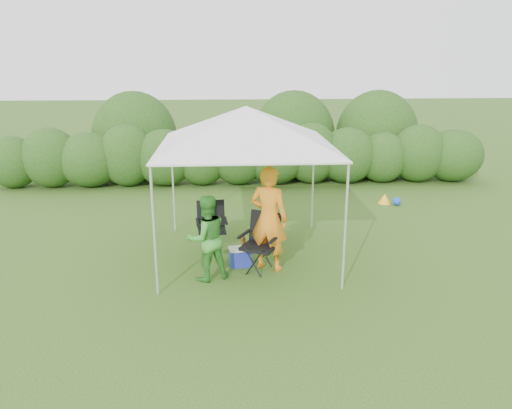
{
  "coord_description": "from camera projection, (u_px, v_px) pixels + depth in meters",
  "views": [
    {
      "loc": [
        -0.37,
        -8.35,
        3.7
      ],
      "look_at": [
        0.17,
        0.4,
        1.05
      ],
      "focal_mm": 35.0,
      "sensor_mm": 36.0,
      "label": 1
    }
  ],
  "objects": [
    {
      "name": "canopy",
      "position": [
        246.0,
        127.0,
        8.83
      ],
      "size": [
        3.1,
        3.1,
        2.83
      ],
      "color": "silver",
      "rests_on": "ground"
    },
    {
      "name": "ground",
      "position": [
        248.0,
        266.0,
        9.07
      ],
      "size": [
        70.0,
        70.0,
        0.0
      ],
      "primitive_type": "plane",
      "color": "#3A5E1D"
    },
    {
      "name": "cooler",
      "position": [
        240.0,
        257.0,
        9.06
      ],
      "size": [
        0.44,
        0.34,
        0.34
      ],
      "rotation": [
        0.0,
        0.0,
        0.14
      ],
      "color": "#2433A6",
      "rests_on": "ground"
    },
    {
      "name": "hedge",
      "position": [
        242.0,
        157.0,
        14.57
      ],
      "size": [
        14.54,
        1.53,
        1.8
      ],
      "color": "#2A5019",
      "rests_on": "ground"
    },
    {
      "name": "chair_left",
      "position": [
        211.0,
        223.0,
        9.72
      ],
      "size": [
        0.63,
        0.58,
        0.96
      ],
      "rotation": [
        0.0,
        0.0,
        0.09
      ],
      "color": "black",
      "rests_on": "ground"
    },
    {
      "name": "chair_right",
      "position": [
        262.0,
        238.0,
        8.8
      ],
      "size": [
        0.79,
        0.78,
        1.03
      ],
      "rotation": [
        0.0,
        0.0,
        -0.49
      ],
      "color": "black",
      "rests_on": "ground"
    },
    {
      "name": "bottle",
      "position": [
        244.0,
        242.0,
        8.94
      ],
      "size": [
        0.07,
        0.07,
        0.27
      ],
      "primitive_type": "cylinder",
      "color": "#592D0C",
      "rests_on": "cooler"
    },
    {
      "name": "woman",
      "position": [
        206.0,
        238.0,
        8.36
      ],
      "size": [
        0.89,
        0.8,
        1.48
      ],
      "primitive_type": "imported",
      "rotation": [
        0.0,
        0.0,
        3.55
      ],
      "color": "green",
      "rests_on": "ground"
    },
    {
      "name": "man",
      "position": [
        269.0,
        219.0,
        8.71
      ],
      "size": [
        0.82,
        0.72,
        1.89
      ],
      "primitive_type": "imported",
      "rotation": [
        0.0,
        0.0,
        2.67
      ],
      "color": "orange",
      "rests_on": "ground"
    },
    {
      "name": "lawn_toy",
      "position": [
        388.0,
        199.0,
        12.8
      ],
      "size": [
        0.53,
        0.44,
        0.26
      ],
      "color": "yellow",
      "rests_on": "ground"
    }
  ]
}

